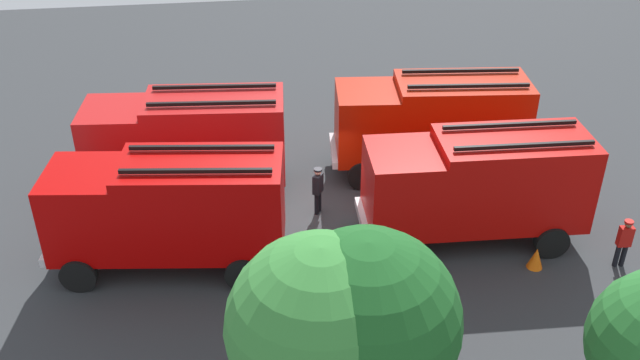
% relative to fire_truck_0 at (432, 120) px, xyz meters
% --- Properties ---
extents(ground_plane, '(50.25, 50.25, 0.00)m').
position_rel_fire_truck_0_xyz_m(ground_plane, '(4.53, 2.46, -2.15)').
color(ground_plane, '#2D3033').
extents(fire_truck_0, '(7.40, 3.30, 3.88)m').
position_rel_fire_truck_0_xyz_m(fire_truck_0, '(0.00, 0.00, 0.00)').
color(fire_truck_0, '#AB1604').
rests_on(fire_truck_0, ground).
extents(fire_truck_1, '(7.38, 3.25, 3.88)m').
position_rel_fire_truck_0_xyz_m(fire_truck_1, '(8.99, 0.23, 0.00)').
color(fire_truck_1, '#B41514').
rests_on(fire_truck_1, ground).
extents(fire_truck_2, '(7.29, 2.98, 3.88)m').
position_rel_fire_truck_0_xyz_m(fire_truck_2, '(-0.25, 4.53, 0.00)').
color(fire_truck_2, '#B90906').
rests_on(fire_truck_2, ground).
extents(fire_truck_3, '(7.44, 3.47, 3.88)m').
position_rel_fire_truck_0_xyz_m(fire_truck_3, '(9.43, 4.63, 0.00)').
color(fire_truck_3, '#B50403').
rests_on(fire_truck_3, ground).
extents(firefighter_0, '(0.43, 0.48, 1.77)m').
position_rel_fire_truck_0_xyz_m(firefighter_0, '(4.58, 2.32, -1.16)').
color(firefighter_0, black).
rests_on(firefighter_0, ground).
extents(firefighter_1, '(0.43, 0.28, 1.70)m').
position_rel_fire_truck_0_xyz_m(firefighter_1, '(-4.41, 6.59, -1.20)').
color(firefighter_1, black).
rests_on(firefighter_1, ground).
extents(tree_1, '(3.93, 3.93, 6.09)m').
position_rel_fire_truck_0_xyz_m(tree_1, '(4.97, 12.47, 1.94)').
color(tree_1, brown).
rests_on(tree_1, ground).
extents(tree_2, '(3.91, 3.91, 6.06)m').
position_rel_fire_truck_0_xyz_m(tree_2, '(5.87, 12.48, 1.92)').
color(tree_2, brown).
rests_on(tree_2, ground).
extents(traffic_cone_0, '(0.47, 0.47, 0.68)m').
position_rel_fire_truck_0_xyz_m(traffic_cone_0, '(0.03, 2.31, -1.81)').
color(traffic_cone_0, '#F2600C').
rests_on(traffic_cone_0, ground).
extents(traffic_cone_1, '(0.50, 0.50, 0.71)m').
position_rel_fire_truck_0_xyz_m(traffic_cone_1, '(-1.76, 6.32, -1.80)').
color(traffic_cone_1, '#F2600C').
rests_on(traffic_cone_1, ground).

